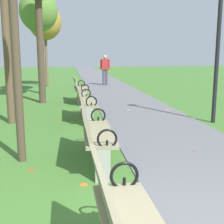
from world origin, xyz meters
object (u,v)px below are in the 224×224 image
tree_5 (45,22)px  park_bench_3 (84,101)px  park_bench_4 (80,89)px  tree_4 (39,12)px  pedestrian_walking (105,68)px  lamp_post (219,27)px  park_bench_2 (95,132)px

tree_5 → park_bench_3: bearing=-80.1°
tree_5 → park_bench_4: bearing=-75.3°
park_bench_3 → park_bench_4: bearing=90.0°
tree_4 → pedestrian_walking: tree_4 is taller
tree_4 → lamp_post: 7.94m
park_bench_4 → lamp_post: 5.13m
park_bench_4 → tree_5: size_ratio=0.38×
tree_4 → tree_5: (0.03, 3.01, -0.10)m
pedestrian_walking → lamp_post: size_ratio=0.47×
tree_5 → lamp_post: bearing=-63.5°
park_bench_4 → tree_4: (-1.53, 2.72, 2.88)m
park_bench_2 → park_bench_3: (-0.00, 3.15, 0.00)m
tree_4 → pedestrian_walking: (3.11, 3.00, -2.44)m
pedestrian_walking → park_bench_3: bearing=-100.4°
park_bench_3 → pedestrian_walking: bearing=79.6°
tree_4 → tree_5: tree_4 is taller
tree_5 → lamp_post: size_ratio=1.21×
tree_5 → pedestrian_walking: 3.87m
tree_4 → tree_5: bearing=89.4°
park_bench_4 → tree_5: bearing=104.7°
lamp_post → tree_5: bearing=116.5°
lamp_post → pedestrian_walking: bearing=99.6°
park_bench_2 → tree_4: (-1.53, 8.70, 2.88)m
lamp_post → park_bench_3: bearing=166.4°
park_bench_2 → tree_4: tree_4 is taller
park_bench_2 → tree_4: 9.30m
park_bench_3 → lamp_post: size_ratio=0.46×
tree_4 → pedestrian_walking: bearing=44.0°
park_bench_3 → pedestrian_walking: size_ratio=0.99×
park_bench_4 → tree_4: tree_4 is taller
pedestrian_walking → lamp_post: bearing=-80.4°
tree_4 → park_bench_4: bearing=-60.6°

